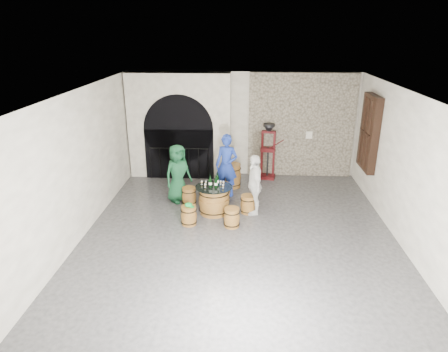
# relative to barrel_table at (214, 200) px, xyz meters

# --- Properties ---
(ground) EXTENTS (8.00, 8.00, 0.00)m
(ground) POSITION_rel_barrel_table_xyz_m (0.65, -1.06, -0.35)
(ground) COLOR #323234
(ground) RESTS_ON ground
(wall_back) EXTENTS (8.00, 0.00, 8.00)m
(wall_back) POSITION_rel_barrel_table_xyz_m (0.65, 2.94, 1.25)
(wall_back) COLOR silver
(wall_back) RESTS_ON ground
(wall_front) EXTENTS (8.00, 0.00, 8.00)m
(wall_front) POSITION_rel_barrel_table_xyz_m (0.65, -5.06, 1.25)
(wall_front) COLOR silver
(wall_front) RESTS_ON ground
(wall_left) EXTENTS (0.00, 8.00, 8.00)m
(wall_left) POSITION_rel_barrel_table_xyz_m (-2.85, -1.06, 1.25)
(wall_left) COLOR silver
(wall_left) RESTS_ON ground
(wall_right) EXTENTS (0.00, 8.00, 8.00)m
(wall_right) POSITION_rel_barrel_table_xyz_m (4.15, -1.06, 1.25)
(wall_right) COLOR silver
(wall_right) RESTS_ON ground
(ceiling) EXTENTS (8.00, 8.00, 0.00)m
(ceiling) POSITION_rel_barrel_table_xyz_m (0.65, -1.06, 2.85)
(ceiling) COLOR beige
(ceiling) RESTS_ON wall_back
(stone_facing_panel) EXTENTS (3.20, 0.12, 3.18)m
(stone_facing_panel) POSITION_rel_barrel_table_xyz_m (2.45, 2.88, 1.25)
(stone_facing_panel) COLOR gray
(stone_facing_panel) RESTS_ON ground
(arched_opening) EXTENTS (3.10, 0.60, 3.19)m
(arched_opening) POSITION_rel_barrel_table_xyz_m (-1.25, 2.67, 1.23)
(arched_opening) COLOR silver
(arched_opening) RESTS_ON ground
(shuttered_window) EXTENTS (0.23, 1.10, 2.00)m
(shuttered_window) POSITION_rel_barrel_table_xyz_m (4.03, 1.34, 1.45)
(shuttered_window) COLOR black
(shuttered_window) RESTS_ON wall_right
(barrel_table) EXTENTS (0.92, 0.92, 0.71)m
(barrel_table) POSITION_rel_barrel_table_xyz_m (0.00, 0.00, 0.00)
(barrel_table) COLOR olive
(barrel_table) RESTS_ON ground
(barrel_stool_left) EXTENTS (0.39, 0.39, 0.47)m
(barrel_stool_left) POSITION_rel_barrel_table_xyz_m (-0.70, 0.50, -0.12)
(barrel_stool_left) COLOR olive
(barrel_stool_left) RESTS_ON ground
(barrel_stool_far) EXTENTS (0.39, 0.39, 0.47)m
(barrel_stool_far) POSITION_rel_barrel_table_xyz_m (0.18, 0.84, -0.12)
(barrel_stool_far) COLOR olive
(barrel_stool_far) RESTS_ON ground
(barrel_stool_right) EXTENTS (0.39, 0.39, 0.47)m
(barrel_stool_right) POSITION_rel_barrel_table_xyz_m (0.86, 0.06, -0.12)
(barrel_stool_right) COLOR olive
(barrel_stool_right) RESTS_ON ground
(barrel_stool_near_right) EXTENTS (0.39, 0.39, 0.47)m
(barrel_stool_near_right) POSITION_rel_barrel_table_xyz_m (0.48, -0.71, -0.12)
(barrel_stool_near_right) COLOR olive
(barrel_stool_near_right) RESTS_ON ground
(barrel_stool_near_left) EXTENTS (0.39, 0.39, 0.47)m
(barrel_stool_near_left) POSITION_rel_barrel_table_xyz_m (-0.55, -0.66, -0.12)
(barrel_stool_near_left) COLOR olive
(barrel_stool_near_left) RESTS_ON ground
(green_cap) EXTENTS (0.23, 0.18, 0.10)m
(green_cap) POSITION_rel_barrel_table_xyz_m (-0.54, -0.66, 0.15)
(green_cap) COLOR #0D9334
(green_cap) RESTS_ON barrel_stool_near_left
(person_green) EXTENTS (0.90, 0.89, 1.57)m
(person_green) POSITION_rel_barrel_table_xyz_m (-1.01, 0.71, 0.43)
(person_green) COLOR #134426
(person_green) RESTS_ON ground
(person_blue) EXTENTS (0.73, 0.59, 1.74)m
(person_blue) POSITION_rel_barrel_table_xyz_m (0.26, 1.19, 0.51)
(person_blue) COLOR navy
(person_blue) RESTS_ON ground
(person_white) EXTENTS (0.53, 0.95, 1.54)m
(person_white) POSITION_rel_barrel_table_xyz_m (1.01, 0.07, 0.41)
(person_white) COLOR white
(person_white) RESTS_ON ground
(wine_bottle_left) EXTENTS (0.08, 0.08, 0.32)m
(wine_bottle_left) POSITION_rel_barrel_table_xyz_m (-0.08, -0.03, 0.49)
(wine_bottle_left) COLOR black
(wine_bottle_left) RESTS_ON barrel_table
(wine_bottle_center) EXTENTS (0.08, 0.08, 0.32)m
(wine_bottle_center) POSITION_rel_barrel_table_xyz_m (0.06, -0.06, 0.49)
(wine_bottle_center) COLOR black
(wine_bottle_center) RESTS_ON barrel_table
(wine_bottle_right) EXTENTS (0.08, 0.08, 0.32)m
(wine_bottle_right) POSITION_rel_barrel_table_xyz_m (0.08, 0.12, 0.49)
(wine_bottle_right) COLOR black
(wine_bottle_right) RESTS_ON barrel_table
(tasting_glass_a) EXTENTS (0.05, 0.05, 0.10)m
(tasting_glass_a) POSITION_rel_barrel_table_xyz_m (-0.21, -0.05, 0.41)
(tasting_glass_a) COLOR orange
(tasting_glass_a) RESTS_ON barrel_table
(tasting_glass_b) EXTENTS (0.05, 0.05, 0.10)m
(tasting_glass_b) POSITION_rel_barrel_table_xyz_m (0.23, 0.14, 0.41)
(tasting_glass_b) COLOR orange
(tasting_glass_b) RESTS_ON barrel_table
(tasting_glass_c) EXTENTS (0.05, 0.05, 0.10)m
(tasting_glass_c) POSITION_rel_barrel_table_xyz_m (-0.21, 0.14, 0.41)
(tasting_glass_c) COLOR orange
(tasting_glass_c) RESTS_ON barrel_table
(tasting_glass_d) EXTENTS (0.05, 0.05, 0.10)m
(tasting_glass_d) POSITION_rel_barrel_table_xyz_m (0.16, 0.17, 0.41)
(tasting_glass_d) COLOR orange
(tasting_glass_d) RESTS_ON barrel_table
(tasting_glass_e) EXTENTS (0.05, 0.05, 0.10)m
(tasting_glass_e) POSITION_rel_barrel_table_xyz_m (0.23, -0.06, 0.41)
(tasting_glass_e) COLOR orange
(tasting_glass_e) RESTS_ON barrel_table
(tasting_glass_f) EXTENTS (0.05, 0.05, 0.10)m
(tasting_glass_f) POSITION_rel_barrel_table_xyz_m (-0.31, 0.13, 0.41)
(tasting_glass_f) COLOR orange
(tasting_glass_f) RESTS_ON barrel_table
(side_barrel) EXTENTS (0.53, 0.53, 0.70)m
(side_barrel) POSITION_rel_barrel_table_xyz_m (0.39, 1.79, -0.00)
(side_barrel) COLOR olive
(side_barrel) RESTS_ON ground
(corking_press) EXTENTS (0.72, 0.47, 1.73)m
(corking_press) POSITION_rel_barrel_table_xyz_m (1.46, 2.57, 0.65)
(corking_press) COLOR #470B0E
(corking_press) RESTS_ON ground
(control_box) EXTENTS (0.18, 0.10, 0.22)m
(control_box) POSITION_rel_barrel_table_xyz_m (2.70, 2.80, 1.00)
(control_box) COLOR silver
(control_box) RESTS_ON wall_back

